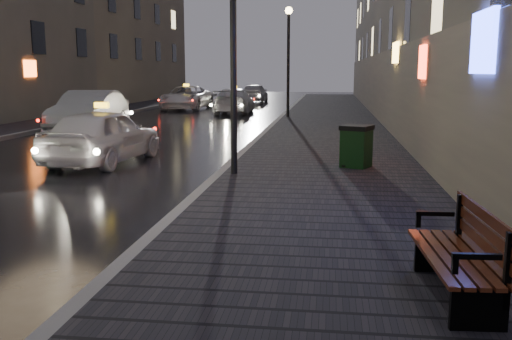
{
  "coord_description": "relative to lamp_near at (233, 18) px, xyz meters",
  "views": [
    {
      "loc": [
        3.93,
        -6.25,
        2.39
      ],
      "look_at": [
        2.79,
        2.52,
        0.85
      ],
      "focal_mm": 40.0,
      "sensor_mm": 36.0,
      "label": 1
    }
  ],
  "objects": [
    {
      "name": "ground",
      "position": [
        -1.85,
        -6.0,
        -3.49
      ],
      "size": [
        120.0,
        120.0,
        0.0
      ],
      "primitive_type": "plane",
      "color": "black",
      "rests_on": "ground"
    },
    {
      "name": "sidewalk",
      "position": [
        2.05,
        15.0,
        -3.41
      ],
      "size": [
        4.6,
        58.0,
        0.15
      ],
      "primitive_type": "cube",
      "color": "black",
      "rests_on": "ground"
    },
    {
      "name": "curb",
      "position": [
        -0.35,
        15.0,
        -3.41
      ],
      "size": [
        0.2,
        58.0,
        0.15
      ],
      "primitive_type": "cube",
      "color": "slate",
      "rests_on": "ground"
    },
    {
      "name": "sidewalk_far",
      "position": [
        -10.55,
        15.0,
        -3.41
      ],
      "size": [
        2.4,
        58.0,
        0.15
      ],
      "primitive_type": "cube",
      "color": "black",
      "rests_on": "ground"
    },
    {
      "name": "curb_far",
      "position": [
        -9.25,
        15.0,
        -3.41
      ],
      "size": [
        0.2,
        58.0,
        0.15
      ],
      "primitive_type": "cube",
      "color": "slate",
      "rests_on": "ground"
    },
    {
      "name": "building_far_c",
      "position": [
        -15.35,
        33.0,
        2.01
      ],
      "size": [
        6.0,
        22.0,
        11.0
      ],
      "primitive_type": "cube",
      "color": "#6B6051",
      "rests_on": "ground"
    },
    {
      "name": "lamp_near",
      "position": [
        0.0,
        0.0,
        0.0
      ],
      "size": [
        0.36,
        0.36,
        5.28
      ],
      "color": "black",
      "rests_on": "sidewalk"
    },
    {
      "name": "lamp_far",
      "position": [
        0.0,
        16.0,
        0.0
      ],
      "size": [
        0.36,
        0.36,
        5.28
      ],
      "color": "black",
      "rests_on": "sidewalk"
    },
    {
      "name": "bench",
      "position": [
        3.43,
        -6.62,
        -2.88
      ],
      "size": [
        0.72,
        1.82,
        0.91
      ],
      "rotation": [
        0.0,
        0.0,
        0.06
      ],
      "color": "black",
      "rests_on": "sidewalk"
    },
    {
      "name": "trash_bin",
      "position": [
        2.71,
        1.24,
        -2.84
      ],
      "size": [
        0.85,
        0.85,
        0.99
      ],
      "rotation": [
        0.0,
        0.0,
        -0.41
      ],
      "color": "black",
      "rests_on": "sidewalk"
    },
    {
      "name": "taxi_near",
      "position": [
        -3.78,
        1.87,
        -2.76
      ],
      "size": [
        2.1,
        4.4,
        1.45
      ],
      "primitive_type": "imported",
      "rotation": [
        0.0,
        0.0,
        3.05
      ],
      "color": "silver",
      "rests_on": "ground"
    },
    {
      "name": "car_left_mid",
      "position": [
        -7.17,
        8.83,
        -2.67
      ],
      "size": [
        2.08,
        5.09,
        1.64
      ],
      "primitive_type": "imported",
      "rotation": [
        0.0,
        0.0,
        0.07
      ],
      "color": "gray",
      "rests_on": "ground"
    },
    {
      "name": "taxi_mid",
      "position": [
        -3.33,
        19.74,
        -2.78
      ],
      "size": [
        2.22,
        4.97,
        1.42
      ],
      "primitive_type": "imported",
      "rotation": [
        0.0,
        0.0,
        3.19
      ],
      "color": "silver",
      "rests_on": "ground"
    },
    {
      "name": "taxi_far",
      "position": [
        -6.91,
        22.96,
        -2.76
      ],
      "size": [
        2.58,
        5.3,
        1.45
      ],
      "primitive_type": "imported",
      "rotation": [
        0.0,
        0.0,
        -0.03
      ],
      "color": "silver",
      "rests_on": "ground"
    },
    {
      "name": "car_far",
      "position": [
        -3.62,
        30.93,
        -2.76
      ],
      "size": [
        1.74,
        4.27,
        1.45
      ],
      "primitive_type": "imported",
      "rotation": [
        0.0,
        0.0,
        3.14
      ],
      "color": "#A2A1A9",
      "rests_on": "ground"
    }
  ]
}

